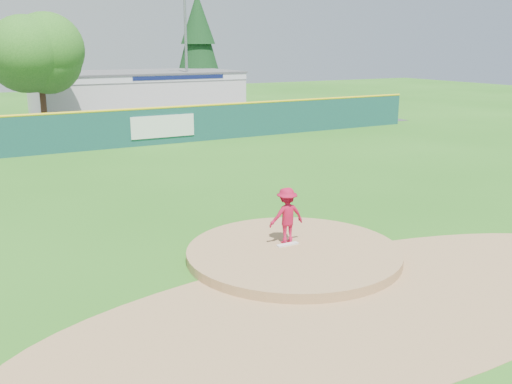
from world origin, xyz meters
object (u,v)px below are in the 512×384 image
van (23,134)px  deciduous_tree (39,58)px  pitcher (287,216)px  light_pole_right (186,41)px  pool_building_grp (137,93)px  conifer_tree (198,42)px

van → deciduous_tree: bearing=-41.9°
pitcher → deciduous_tree: size_ratio=0.20×
pitcher → light_pole_right: bearing=-104.4°
van → deciduous_tree: (1.82, 4.44, 3.85)m
pitcher → deciduous_tree: deciduous_tree is taller
pool_building_grp → light_pole_right: light_pole_right is taller
pool_building_grp → deciduous_tree: bearing=-138.8°
pitcher → van: size_ratio=0.30×
van → light_pole_right: (12.82, 8.44, 4.84)m
pool_building_grp → conifer_tree: bearing=29.8°
deciduous_tree → light_pole_right: light_pole_right is taller
conifer_tree → light_pole_right: 8.06m
pitcher → light_pole_right: size_ratio=0.15×
pitcher → light_pole_right: (8.92, 28.51, 4.55)m
light_pole_right → van: bearing=-146.7°
van → conifer_tree: (16.82, 15.44, 4.83)m
pitcher → deciduous_tree: bearing=-82.2°
conifer_tree → pitcher: bearing=-110.0°
van → pool_building_grp: bearing=-60.2°
van → pitcher: bearing=171.5°
van → conifer_tree: 23.34m
pitcher → conifer_tree: (12.92, 35.51, 4.55)m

